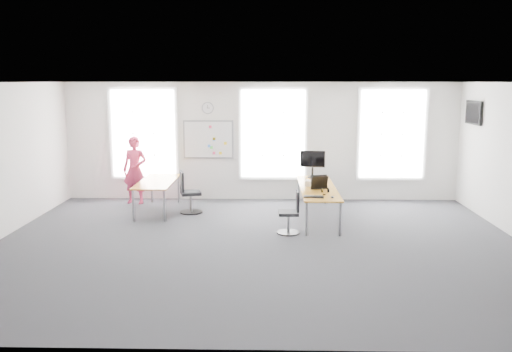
{
  "coord_description": "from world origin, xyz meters",
  "views": [
    {
      "loc": [
        0.2,
        -9.73,
        3.03
      ],
      "look_at": [
        -0.07,
        1.2,
        1.1
      ],
      "focal_mm": 38.0,
      "sensor_mm": 36.0,
      "label": 1
    }
  ],
  "objects_px": {
    "desk_left": "(157,183)",
    "chair_left": "(188,195)",
    "person": "(135,170)",
    "headphones": "(325,190)",
    "chair_right": "(291,215)",
    "desk_right": "(317,189)",
    "keyboard": "(314,197)",
    "monitor": "(313,162)"
  },
  "relations": [
    {
      "from": "chair_right",
      "to": "person",
      "type": "relative_size",
      "value": 0.52
    },
    {
      "from": "desk_left",
      "to": "person",
      "type": "bearing_deg",
      "value": 130.51
    },
    {
      "from": "desk_left",
      "to": "person",
      "type": "relative_size",
      "value": 1.19
    },
    {
      "from": "chair_right",
      "to": "monitor",
      "type": "distance_m",
      "value": 2.55
    },
    {
      "from": "keyboard",
      "to": "headphones",
      "type": "height_order",
      "value": "headphones"
    },
    {
      "from": "desk_right",
      "to": "chair_right",
      "type": "relative_size",
      "value": 3.36
    },
    {
      "from": "keyboard",
      "to": "headphones",
      "type": "xyz_separation_m",
      "value": [
        0.27,
        0.49,
        0.03
      ]
    },
    {
      "from": "desk_right",
      "to": "monitor",
      "type": "xyz_separation_m",
      "value": [
        -0.03,
        1.14,
        0.44
      ]
    },
    {
      "from": "chair_right",
      "to": "chair_left",
      "type": "xyz_separation_m",
      "value": [
        -2.31,
        1.65,
        0.05
      ]
    },
    {
      "from": "person",
      "to": "headphones",
      "type": "relative_size",
      "value": 10.14
    },
    {
      "from": "person",
      "to": "chair_right",
      "type": "bearing_deg",
      "value": -25.97
    },
    {
      "from": "desk_right",
      "to": "headphones",
      "type": "xyz_separation_m",
      "value": [
        0.1,
        -0.59,
        0.09
      ]
    },
    {
      "from": "chair_left",
      "to": "keyboard",
      "type": "distance_m",
      "value": 3.17
    },
    {
      "from": "desk_left",
      "to": "monitor",
      "type": "bearing_deg",
      "value": 9.01
    },
    {
      "from": "chair_right",
      "to": "chair_left",
      "type": "height_order",
      "value": "chair_left"
    },
    {
      "from": "monitor",
      "to": "keyboard",
      "type": "bearing_deg",
      "value": -86.46
    },
    {
      "from": "keyboard",
      "to": "desk_right",
      "type": "bearing_deg",
      "value": 90.26
    },
    {
      "from": "desk_right",
      "to": "chair_right",
      "type": "xyz_separation_m",
      "value": [
        -0.63,
        -1.22,
        -0.28
      ]
    },
    {
      "from": "desk_right",
      "to": "keyboard",
      "type": "bearing_deg",
      "value": -98.91
    },
    {
      "from": "monitor",
      "to": "headphones",
      "type": "bearing_deg",
      "value": -78.52
    },
    {
      "from": "desk_right",
      "to": "person",
      "type": "xyz_separation_m",
      "value": [
        -4.41,
        1.41,
        0.17
      ]
    },
    {
      "from": "headphones",
      "to": "chair_right",
      "type": "bearing_deg",
      "value": -142.22
    },
    {
      "from": "keyboard",
      "to": "monitor",
      "type": "bearing_deg",
      "value": 95.49
    },
    {
      "from": "chair_left",
      "to": "person",
      "type": "distance_m",
      "value": 1.81
    },
    {
      "from": "desk_left",
      "to": "chair_left",
      "type": "relative_size",
      "value": 2.05
    },
    {
      "from": "desk_left",
      "to": "headphones",
      "type": "relative_size",
      "value": 12.05
    },
    {
      "from": "chair_right",
      "to": "person",
      "type": "bearing_deg",
      "value": -126.09
    },
    {
      "from": "desk_right",
      "to": "monitor",
      "type": "height_order",
      "value": "monitor"
    },
    {
      "from": "person",
      "to": "monitor",
      "type": "relative_size",
      "value": 2.55
    },
    {
      "from": "desk_left",
      "to": "chair_left",
      "type": "bearing_deg",
      "value": -10.22
    },
    {
      "from": "chair_right",
      "to": "desk_right",
      "type": "bearing_deg",
      "value": 151.55
    },
    {
      "from": "chair_left",
      "to": "keyboard",
      "type": "relative_size",
      "value": 2.43
    },
    {
      "from": "chair_right",
      "to": "person",
      "type": "height_order",
      "value": "person"
    },
    {
      "from": "chair_right",
      "to": "chair_left",
      "type": "relative_size",
      "value": 0.89
    },
    {
      "from": "desk_right",
      "to": "keyboard",
      "type": "relative_size",
      "value": 7.29
    },
    {
      "from": "desk_right",
      "to": "chair_left",
      "type": "distance_m",
      "value": 2.98
    },
    {
      "from": "desk_right",
      "to": "keyboard",
      "type": "distance_m",
      "value": 1.09
    },
    {
      "from": "desk_right",
      "to": "desk_left",
      "type": "height_order",
      "value": "desk_left"
    },
    {
      "from": "headphones",
      "to": "monitor",
      "type": "distance_m",
      "value": 1.77
    },
    {
      "from": "desk_right",
      "to": "headphones",
      "type": "height_order",
      "value": "headphones"
    },
    {
      "from": "desk_left",
      "to": "chair_right",
      "type": "relative_size",
      "value": 2.29
    },
    {
      "from": "headphones",
      "to": "person",
      "type": "bearing_deg",
      "value": 153.03
    }
  ]
}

